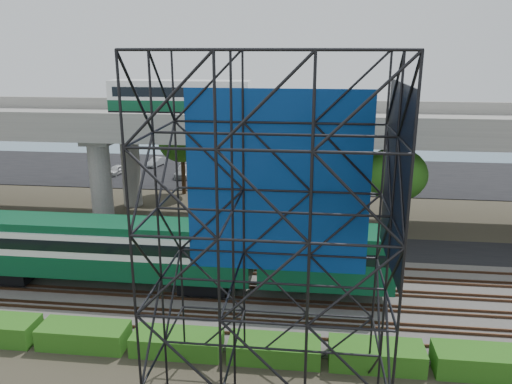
# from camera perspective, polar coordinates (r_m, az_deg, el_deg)

# --- Properties ---
(ground) EXTENTS (140.00, 140.00, 0.00)m
(ground) POSITION_cam_1_polar(r_m,az_deg,el_deg) (31.04, -8.63, -13.04)
(ground) COLOR #474233
(ground) RESTS_ON ground
(ballast_bed) EXTENTS (90.00, 12.00, 0.20)m
(ballast_bed) POSITION_cam_1_polar(r_m,az_deg,el_deg) (32.69, -7.71, -11.21)
(ballast_bed) COLOR slate
(ballast_bed) RESTS_ON ground
(service_road) EXTENTS (90.00, 5.00, 0.08)m
(service_road) POSITION_cam_1_polar(r_m,az_deg,el_deg) (40.25, -4.75, -5.79)
(service_road) COLOR black
(service_road) RESTS_ON ground
(parking_lot) EXTENTS (90.00, 18.00, 0.08)m
(parking_lot) POSITION_cam_1_polar(r_m,az_deg,el_deg) (62.37, -0.54, 2.25)
(parking_lot) COLOR black
(parking_lot) RESTS_ON ground
(harbor_water) EXTENTS (140.00, 40.00, 0.03)m
(harbor_water) POSITION_cam_1_polar(r_m,az_deg,el_deg) (83.77, 1.36, 5.84)
(harbor_water) COLOR slate
(harbor_water) RESTS_ON ground
(rail_tracks) EXTENTS (90.00, 9.52, 0.16)m
(rail_tracks) POSITION_cam_1_polar(r_m,az_deg,el_deg) (32.61, -7.73, -10.93)
(rail_tracks) COLOR #472D1E
(rail_tracks) RESTS_ON ballast_bed
(commuter_train) EXTENTS (29.30, 3.06, 4.30)m
(commuter_train) POSITION_cam_1_polar(r_m,az_deg,el_deg) (32.48, -13.62, -6.32)
(commuter_train) COLOR black
(commuter_train) RESTS_ON rail_tracks
(overpass) EXTENTS (80.00, 12.00, 12.40)m
(overpass) POSITION_cam_1_polar(r_m,az_deg,el_deg) (43.33, -3.94, 7.06)
(overpass) COLOR #9E9B93
(overpass) RESTS_ON ground
(scaffold_tower) EXTENTS (9.36, 6.36, 15.00)m
(scaffold_tower) POSITION_cam_1_polar(r_m,az_deg,el_deg) (19.66, 1.75, -6.53)
(scaffold_tower) COLOR black
(scaffold_tower) RESTS_ON ground
(hedge_strip) EXTENTS (34.60, 1.80, 1.20)m
(hedge_strip) POSITION_cam_1_polar(r_m,az_deg,el_deg) (26.97, -8.99, -16.57)
(hedge_strip) COLOR #275E15
(hedge_strip) RESTS_ON ground
(trees) EXTENTS (40.94, 16.94, 7.69)m
(trees) POSITION_cam_1_polar(r_m,az_deg,el_deg) (44.98, -9.35, 3.79)
(trees) COLOR #382314
(trees) RESTS_ON ground
(suv) EXTENTS (5.03, 3.34, 1.28)m
(suv) POSITION_cam_1_polar(r_m,az_deg,el_deg) (43.41, -18.06, -3.93)
(suv) COLOR black
(suv) RESTS_ON service_road
(parked_cars) EXTENTS (35.96, 9.86, 1.31)m
(parked_cars) POSITION_cam_1_polar(r_m,az_deg,el_deg) (61.74, 0.23, 2.73)
(parked_cars) COLOR silver
(parked_cars) RESTS_ON parking_lot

